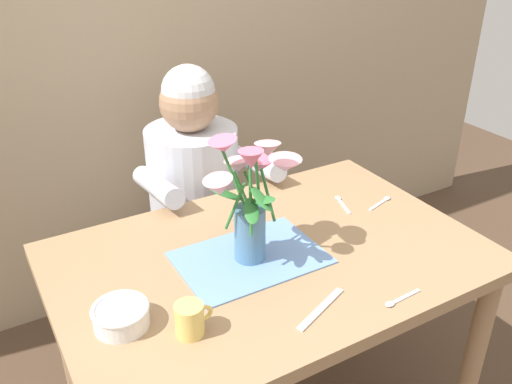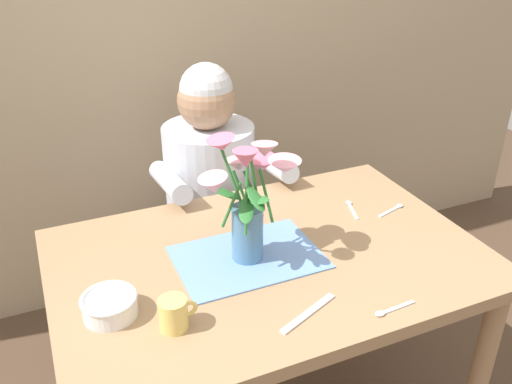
{
  "view_description": "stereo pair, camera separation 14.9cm",
  "coord_description": "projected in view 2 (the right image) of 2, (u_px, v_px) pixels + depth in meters",
  "views": [
    {
      "loc": [
        -0.68,
        -1.09,
        1.62
      ],
      "look_at": [
        -0.02,
        0.05,
        0.92
      ],
      "focal_mm": 38.35,
      "sensor_mm": 36.0,
      "label": 1
    },
    {
      "loc": [
        -0.55,
        -1.16,
        1.62
      ],
      "look_at": [
        -0.02,
        0.05,
        0.92
      ],
      "focal_mm": 38.35,
      "sensor_mm": 36.0,
      "label": 2
    }
  ],
  "objects": [
    {
      "name": "spoon_1",
      "position": [
        351.0,
        207.0,
        1.78
      ],
      "size": [
        0.05,
        0.12,
        0.01
      ],
      "color": "silver",
      "rests_on": "dining_table"
    },
    {
      "name": "striped_placemat",
      "position": [
        248.0,
        257.0,
        1.53
      ],
      "size": [
        0.4,
        0.28,
        0.0
      ],
      "primitive_type": "cube",
      "color": "#6B93D1",
      "rests_on": "dining_table"
    },
    {
      "name": "spoon_2",
      "position": [
        389.0,
        311.0,
        1.33
      ],
      "size": [
        0.12,
        0.02,
        0.01
      ],
      "color": "silver",
      "rests_on": "dining_table"
    },
    {
      "name": "ceramic_mug",
      "position": [
        174.0,
        314.0,
        1.26
      ],
      "size": [
        0.09,
        0.07,
        0.08
      ],
      "color": "#E5C666",
      "rests_on": "dining_table"
    },
    {
      "name": "seated_person",
      "position": [
        212.0,
        208.0,
        2.14
      ],
      "size": [
        0.45,
        0.47,
        1.14
      ],
      "rotation": [
        0.0,
        0.0,
        -0.07
      ],
      "color": "#4C4C56",
      "rests_on": "ground_plane"
    },
    {
      "name": "spoon_0",
      "position": [
        395.0,
        208.0,
        1.77
      ],
      "size": [
        0.12,
        0.05,
        0.01
      ],
      "color": "silver",
      "rests_on": "dining_table"
    },
    {
      "name": "flower_vase",
      "position": [
        248.0,
        194.0,
        1.44
      ],
      "size": [
        0.31,
        0.23,
        0.36
      ],
      "color": "teal",
      "rests_on": "dining_table"
    },
    {
      "name": "dining_table",
      "position": [
        269.0,
        282.0,
        1.59
      ],
      "size": [
        1.2,
        0.8,
        0.74
      ],
      "color": "#9E7A56",
      "rests_on": "ground_plane"
    },
    {
      "name": "ceramic_bowl",
      "position": [
        110.0,
        305.0,
        1.3
      ],
      "size": [
        0.14,
        0.14,
        0.06
      ],
      "color": "white",
      "rests_on": "dining_table"
    },
    {
      "name": "wood_panel_backdrop",
      "position": [
        159.0,
        9.0,
        2.16
      ],
      "size": [
        4.0,
        0.1,
        2.5
      ],
      "primitive_type": "cube",
      "color": "tan",
      "rests_on": "ground_plane"
    },
    {
      "name": "dinner_knife",
      "position": [
        308.0,
        313.0,
        1.32
      ],
      "size": [
        0.18,
        0.09,
        0.0
      ],
      "primitive_type": "cube",
      "rotation": [
        0.0,
        0.0,
        0.4
      ],
      "color": "silver",
      "rests_on": "dining_table"
    }
  ]
}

